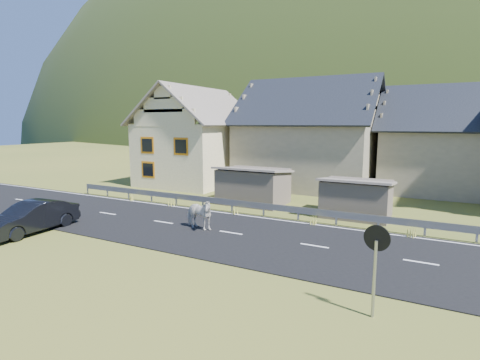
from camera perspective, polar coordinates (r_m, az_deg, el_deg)
The scene contains 14 objects.
ground at distance 17.61m, azimuth -1.40°, elevation -8.16°, with size 160.00×160.00×0.00m, color #414E1F.
road at distance 17.61m, azimuth -1.40°, elevation -8.10°, with size 60.00×7.00×0.04m, color black.
lane_markings at distance 17.60m, azimuth -1.40°, elevation -8.02°, with size 60.00×6.60×0.01m, color silver.
guardrail at distance 20.65m, azimuth 3.62°, elevation -4.03°, with size 28.10×0.09×0.75m.
shed_left at distance 23.88m, azimuth 2.05°, elevation -0.97°, with size 4.30×3.30×2.40m, color #695C51.
shed_right at distance 21.42m, azimuth 17.29°, elevation -2.75°, with size 3.80×2.90×2.20m, color #695C51.
house_cream at distance 32.35m, azimuth -6.51°, elevation 7.32°, with size 7.80×9.80×8.30m.
house_stone_a at distance 31.10m, azimuth 10.70°, elevation 7.68°, with size 10.80×9.80×8.90m.
house_stone_b at distance 31.70m, azimuth 29.43°, elevation 6.01°, with size 9.80×8.80×8.10m.
mountain at distance 196.32m, azimuth 26.75°, elevation 0.42°, with size 440.00×280.00×260.00m, color #293814.
conifer_patch at distance 139.82m, azimuth 1.06°, elevation 9.07°, with size 76.00×50.00×28.00m, color black.
horse at distance 18.09m, azimuth -6.38°, elevation -5.14°, with size 1.79×0.82×1.51m, color beige.
car at distance 20.20m, azimuth -29.19°, elevation -4.97°, with size 1.53×4.38×1.44m, color black.
traffic_mirror at distance 10.51m, azimuth 20.05°, elevation -10.00°, with size 0.69×0.23×2.50m.
Camera 1 is at (8.28, -14.68, 5.11)m, focal length 28.00 mm.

